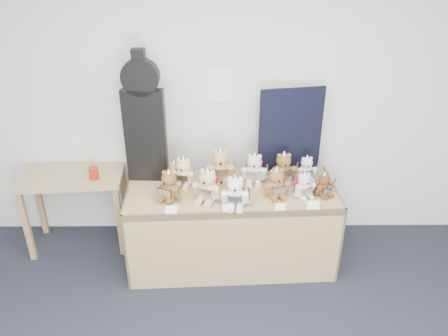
{
  "coord_description": "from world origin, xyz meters",
  "views": [
    {
      "loc": [
        0.02,
        -1.25,
        2.63
      ],
      "look_at": [
        0.04,
        1.88,
        1.0
      ],
      "focal_mm": 35.0,
      "sensor_mm": 36.0,
      "label": 1
    }
  ],
  "objects_px": {
    "guitar_case": "(144,119)",
    "teddy_front_centre": "(235,193)",
    "teddy_front_left": "(207,186)",
    "teddy_back_centre_right": "(254,169)",
    "teddy_front_end": "(324,186)",
    "teddy_front_far_right": "(304,186)",
    "red_cup": "(94,173)",
    "teddy_back_end": "(306,169)",
    "teddy_back_right": "(283,168)",
    "teddy_back_centre_left": "(220,167)",
    "teddy_front_right": "(276,184)",
    "teddy_front_far_left": "(169,187)",
    "teddy_back_far_left": "(174,173)",
    "display_table": "(232,209)",
    "teddy_back_left": "(184,173)",
    "side_table": "(74,187)"
  },
  "relations": [
    {
      "from": "red_cup",
      "to": "teddy_back_left",
      "type": "bearing_deg",
      "value": -7.66
    },
    {
      "from": "teddy_back_far_left",
      "to": "display_table",
      "type": "bearing_deg",
      "value": -19.25
    },
    {
      "from": "teddy_front_centre",
      "to": "teddy_back_far_left",
      "type": "bearing_deg",
      "value": 146.97
    },
    {
      "from": "teddy_front_end",
      "to": "teddy_front_far_right",
      "type": "bearing_deg",
      "value": 159.32
    },
    {
      "from": "teddy_front_far_right",
      "to": "guitar_case",
      "type": "bearing_deg",
      "value": 143.43
    },
    {
      "from": "teddy_front_left",
      "to": "teddy_back_far_left",
      "type": "relative_size",
      "value": 1.4
    },
    {
      "from": "teddy_front_end",
      "to": "teddy_back_centre_left",
      "type": "height_order",
      "value": "teddy_back_centre_left"
    },
    {
      "from": "side_table",
      "to": "teddy_front_far_left",
      "type": "height_order",
      "value": "teddy_front_far_left"
    },
    {
      "from": "teddy_front_far_left",
      "to": "teddy_back_right",
      "type": "relative_size",
      "value": 0.97
    },
    {
      "from": "teddy_front_centre",
      "to": "teddy_front_right",
      "type": "xyz_separation_m",
      "value": [
        0.34,
        0.15,
        -0.0
      ]
    },
    {
      "from": "red_cup",
      "to": "teddy_back_end",
      "type": "xyz_separation_m",
      "value": [
        1.88,
        -0.0,
        0.04
      ]
    },
    {
      "from": "teddy_front_right",
      "to": "teddy_back_right",
      "type": "bearing_deg",
      "value": 56.86
    },
    {
      "from": "teddy_front_left",
      "to": "teddy_back_centre_right",
      "type": "relative_size",
      "value": 1.05
    },
    {
      "from": "teddy_back_end",
      "to": "guitar_case",
      "type": "bearing_deg",
      "value": 173.12
    },
    {
      "from": "guitar_case",
      "to": "teddy_front_far_left",
      "type": "relative_size",
      "value": 3.92
    },
    {
      "from": "side_table",
      "to": "teddy_front_far_right",
      "type": "distance_m",
      "value": 2.08
    },
    {
      "from": "teddy_front_centre",
      "to": "teddy_back_far_left",
      "type": "relative_size",
      "value": 1.33
    },
    {
      "from": "teddy_front_far_left",
      "to": "teddy_front_centre",
      "type": "xyz_separation_m",
      "value": [
        0.53,
        -0.1,
        0.0
      ]
    },
    {
      "from": "teddy_front_left",
      "to": "teddy_front_centre",
      "type": "xyz_separation_m",
      "value": [
        0.22,
        -0.09,
        -0.01
      ]
    },
    {
      "from": "teddy_front_centre",
      "to": "teddy_back_centre_right",
      "type": "bearing_deg",
      "value": 69.81
    },
    {
      "from": "teddy_front_left",
      "to": "teddy_back_centre_right",
      "type": "bearing_deg",
      "value": 58.15
    },
    {
      "from": "display_table",
      "to": "teddy_back_centre_right",
      "type": "distance_m",
      "value": 0.39
    },
    {
      "from": "teddy_front_left",
      "to": "teddy_front_end",
      "type": "bearing_deg",
      "value": 24.9
    },
    {
      "from": "red_cup",
      "to": "teddy_front_left",
      "type": "distance_m",
      "value": 1.08
    },
    {
      "from": "teddy_front_centre",
      "to": "teddy_back_end",
      "type": "height_order",
      "value": "teddy_front_centre"
    },
    {
      "from": "guitar_case",
      "to": "teddy_front_centre",
      "type": "xyz_separation_m",
      "value": [
        0.75,
        -0.47,
        -0.44
      ]
    },
    {
      "from": "red_cup",
      "to": "teddy_back_left",
      "type": "xyz_separation_m",
      "value": [
        0.8,
        -0.11,
        0.06
      ]
    },
    {
      "from": "guitar_case",
      "to": "teddy_back_right",
      "type": "distance_m",
      "value": 1.27
    },
    {
      "from": "teddy_front_far_right",
      "to": "teddy_back_centre_left",
      "type": "height_order",
      "value": "teddy_back_centre_left"
    },
    {
      "from": "teddy_front_far_right",
      "to": "teddy_front_left",
      "type": "bearing_deg",
      "value": 160.51
    },
    {
      "from": "teddy_front_left",
      "to": "teddy_back_centre_left",
      "type": "xyz_separation_m",
      "value": [
        0.1,
        0.32,
        0.01
      ]
    },
    {
      "from": "teddy_back_centre_right",
      "to": "teddy_front_right",
      "type": "bearing_deg",
      "value": -51.37
    },
    {
      "from": "guitar_case",
      "to": "teddy_back_centre_left",
      "type": "height_order",
      "value": "guitar_case"
    },
    {
      "from": "side_table",
      "to": "teddy_back_right",
      "type": "bearing_deg",
      "value": -8.11
    },
    {
      "from": "teddy_front_right",
      "to": "teddy_front_far_right",
      "type": "bearing_deg",
      "value": -15.9
    },
    {
      "from": "red_cup",
      "to": "teddy_front_end",
      "type": "distance_m",
      "value": 2.0
    },
    {
      "from": "teddy_front_left",
      "to": "teddy_back_far_left",
      "type": "height_order",
      "value": "teddy_front_left"
    },
    {
      "from": "teddy_back_centre_right",
      "to": "teddy_back_right",
      "type": "relative_size",
      "value": 1.01
    },
    {
      "from": "teddy_front_left",
      "to": "teddy_back_right",
      "type": "bearing_deg",
      "value": 47.0
    },
    {
      "from": "teddy_front_far_left",
      "to": "teddy_back_far_left",
      "type": "relative_size",
      "value": 1.28
    },
    {
      "from": "teddy_front_end",
      "to": "teddy_back_centre_right",
      "type": "distance_m",
      "value": 0.61
    },
    {
      "from": "teddy_front_far_left",
      "to": "teddy_front_right",
      "type": "relative_size",
      "value": 1.02
    },
    {
      "from": "teddy_back_end",
      "to": "teddy_back_far_left",
      "type": "xyz_separation_m",
      "value": [
        -1.16,
        -0.06,
        -0.01
      ]
    },
    {
      "from": "display_table",
      "to": "teddy_back_far_left",
      "type": "xyz_separation_m",
      "value": [
        -0.5,
        0.19,
        0.25
      ]
    },
    {
      "from": "guitar_case",
      "to": "teddy_front_end",
      "type": "relative_size",
      "value": 4.98
    },
    {
      "from": "teddy_front_far_right",
      "to": "teddy_back_centre_left",
      "type": "relative_size",
      "value": 0.75
    },
    {
      "from": "teddy_front_far_right",
      "to": "display_table",
      "type": "bearing_deg",
      "value": 151.65
    },
    {
      "from": "teddy_front_left",
      "to": "teddy_front_centre",
      "type": "relative_size",
      "value": 1.06
    },
    {
      "from": "teddy_front_far_right",
      "to": "teddy_front_end",
      "type": "bearing_deg",
      "value": -15.73
    },
    {
      "from": "teddy_back_end",
      "to": "teddy_back_left",
      "type": "bearing_deg",
      "value": 179.4
    }
  ]
}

